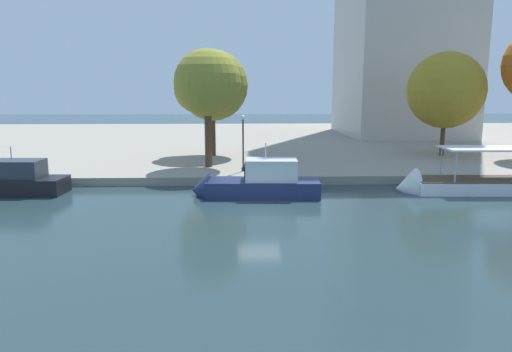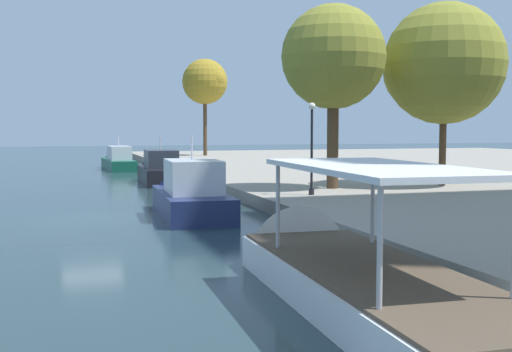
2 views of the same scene
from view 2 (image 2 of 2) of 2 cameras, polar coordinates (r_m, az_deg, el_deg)
The scene contains 10 objects.
ground_plane at distance 28.76m, azimuth -14.00°, elevation -3.62°, with size 220.00×220.00×0.00m, color #23383D.
motor_yacht_0 at distance 61.99m, azimuth -11.88°, elevation 1.09°, with size 9.49×2.55×4.02m.
motor_yacht_1 at distance 46.34m, azimuth -8.37°, elevation 0.21°, with size 8.31×2.81×4.08m.
motor_yacht_2 at distance 29.33m, azimuth -5.78°, elevation -1.97°, with size 8.62×3.07×4.48m.
tour_boat_3 at distance 15.32m, azimuth 8.36°, elevation -9.02°, with size 11.66×3.53×4.28m.
mooring_bollard_0 at distance 57.68m, azimuth -6.98°, elevation 1.36°, with size 0.24×0.24×0.68m.
lamp_post at distance 31.55m, azimuth 4.85°, elevation 2.77°, with size 0.34×0.34×4.41m.
tree_3 at distance 38.69m, azimuth 15.65°, elevation 9.23°, with size 7.03×6.73×10.13m.
tree_4 at distance 35.22m, azimuth 6.78°, elevation 10.10°, with size 5.49×5.49×9.68m.
tree_5 at distance 75.66m, azimuth -4.42°, elevation 8.14°, with size 5.16×5.16×11.00m.
Camera 2 is at (28.46, -1.44, 3.88)m, focal length 46.19 mm.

